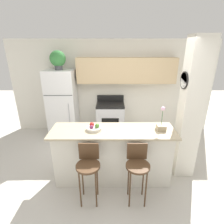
% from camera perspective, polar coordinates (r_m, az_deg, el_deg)
% --- Properties ---
extents(ground_plane, '(14.00, 14.00, 0.00)m').
position_cam_1_polar(ground_plane, '(3.60, 0.05, -20.54)').
color(ground_plane, beige).
extents(wall_back, '(5.60, 0.38, 2.55)m').
position_cam_1_polar(wall_back, '(4.85, 1.57, 10.02)').
color(wall_back, silver).
rests_on(wall_back, ground_plane).
extents(pillar_right, '(0.38, 0.32, 2.55)m').
position_cam_1_polar(pillar_right, '(3.38, 23.96, 0.05)').
color(pillar_right, silver).
rests_on(pillar_right, ground_plane).
extents(counter_bar, '(2.15, 0.64, 1.02)m').
position_cam_1_polar(counter_bar, '(3.28, 0.05, -13.78)').
color(counter_bar, silver).
rests_on(counter_bar, ground_plane).
extents(refrigerator, '(0.74, 0.64, 1.81)m').
position_cam_1_polar(refrigerator, '(4.89, -16.07, 2.48)').
color(refrigerator, white).
rests_on(refrigerator, ground_plane).
extents(stove_range, '(0.75, 0.59, 1.07)m').
position_cam_1_polar(stove_range, '(4.89, -0.76, -2.24)').
color(stove_range, silver).
rests_on(stove_range, ground_plane).
extents(bar_stool_left, '(0.37, 0.37, 0.98)m').
position_cam_1_polar(bar_stool_left, '(2.82, -7.91, -16.97)').
color(bar_stool_left, '#4C331E').
rests_on(bar_stool_left, ground_plane).
extents(bar_stool_right, '(0.37, 0.37, 0.98)m').
position_cam_1_polar(bar_stool_right, '(2.82, 8.12, -16.93)').
color(bar_stool_right, '#4C331E').
rests_on(bar_stool_right, ground_plane).
extents(potted_plant_on_fridge, '(0.39, 0.39, 0.47)m').
position_cam_1_polar(potted_plant_on_fridge, '(4.68, -17.53, 16.11)').
color(potted_plant_on_fridge, '#4C4C51').
rests_on(potted_plant_on_fridge, refrigerator).
extents(orchid_vase, '(0.15, 0.15, 0.42)m').
position_cam_1_polar(orchid_vase, '(3.10, 15.59, -4.00)').
color(orchid_vase, tan).
rests_on(orchid_vase, counter_bar).
extents(fruit_bowl, '(0.26, 0.26, 0.12)m').
position_cam_1_polar(fruit_bowl, '(3.03, -6.14, -5.08)').
color(fruit_bowl, silver).
rests_on(fruit_bowl, counter_bar).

